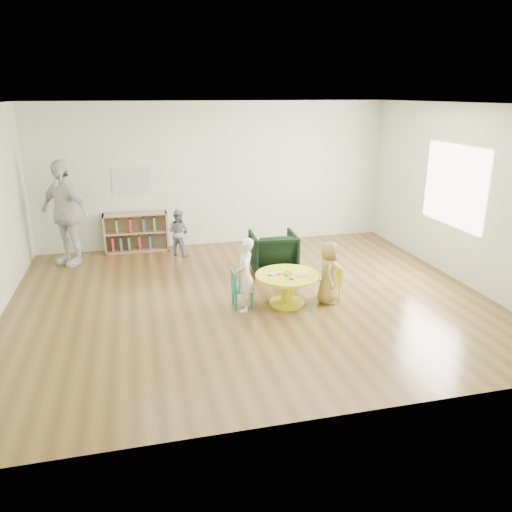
# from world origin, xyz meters

# --- Properties ---
(room) EXTENTS (7.10, 7.00, 2.80)m
(room) POSITION_xyz_m (0.01, 0.00, 1.89)
(room) COLOR brown
(room) RESTS_ON ground
(activity_table) EXTENTS (0.93, 0.93, 0.51)m
(activity_table) POSITION_xyz_m (0.47, -0.34, 0.32)
(activity_table) COLOR yellow
(activity_table) RESTS_ON ground
(kid_chair_left) EXTENTS (0.30, 0.30, 0.55)m
(kid_chair_left) POSITION_xyz_m (-0.21, -0.26, 0.29)
(kid_chair_left) COLOR #178072
(kid_chair_left) RESTS_ON ground
(kid_chair_right) EXTENTS (0.30, 0.30, 0.52)m
(kid_chair_right) POSITION_xyz_m (1.19, -0.31, 0.28)
(kid_chair_right) COLOR yellow
(kid_chair_right) RESTS_ON ground
(bookshelf) EXTENTS (1.20, 0.30, 0.75)m
(bookshelf) POSITION_xyz_m (-1.61, 2.86, 0.37)
(bookshelf) COLOR #A57E5B
(bookshelf) RESTS_ON ground
(alphabet_poster) EXTENTS (0.74, 0.01, 0.54)m
(alphabet_poster) POSITION_xyz_m (-1.60, 2.98, 1.35)
(alphabet_poster) COLOR white
(alphabet_poster) RESTS_ON ground
(armchair) EXTENTS (0.80, 0.82, 0.70)m
(armchair) POSITION_xyz_m (0.66, 1.06, 0.35)
(armchair) COLOR black
(armchair) RESTS_ON ground
(child_left) EXTENTS (0.34, 0.44, 1.06)m
(child_left) POSITION_xyz_m (-0.16, -0.39, 0.53)
(child_left) COLOR white
(child_left) RESTS_ON ground
(child_right) EXTENTS (0.43, 0.53, 0.92)m
(child_right) POSITION_xyz_m (1.07, -0.41, 0.46)
(child_right) COLOR yellow
(child_right) RESTS_ON ground
(toddler) EXTENTS (0.55, 0.53, 0.89)m
(toddler) POSITION_xyz_m (-0.83, 2.38, 0.44)
(toddler) COLOR #191C3F
(toddler) RESTS_ON ground
(adult_caretaker) EXTENTS (1.12, 1.07, 1.87)m
(adult_caretaker) POSITION_xyz_m (-2.79, 2.34, 0.93)
(adult_caretaker) COLOR silver
(adult_caretaker) RESTS_ON ground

